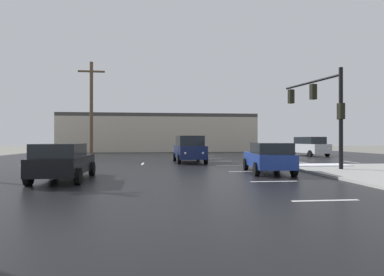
# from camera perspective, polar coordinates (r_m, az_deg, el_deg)

# --- Properties ---
(ground_plane) EXTENTS (120.00, 120.00, 0.00)m
(ground_plane) POSITION_cam_1_polar(r_m,az_deg,el_deg) (22.88, 6.05, -4.72)
(ground_plane) COLOR slate
(road_asphalt) EXTENTS (44.00, 44.00, 0.02)m
(road_asphalt) POSITION_cam_1_polar(r_m,az_deg,el_deg) (22.88, 6.05, -4.70)
(road_asphalt) COLOR black
(road_asphalt) RESTS_ON ground_plane
(snow_strip_curbside) EXTENTS (4.00, 1.60, 0.06)m
(snow_strip_curbside) POSITION_cam_1_polar(r_m,az_deg,el_deg) (20.79, 22.06, -4.68)
(snow_strip_curbside) COLOR white
(snow_strip_curbside) RESTS_ON sidewalk_corner
(lane_markings) EXTENTS (36.15, 36.15, 0.01)m
(lane_markings) POSITION_cam_1_polar(r_m,az_deg,el_deg) (21.83, 9.91, -4.87)
(lane_markings) COLOR silver
(lane_markings) RESTS_ON road_asphalt
(traffic_signal_mast) EXTENTS (1.31, 4.98, 5.63)m
(traffic_signal_mast) POSITION_cam_1_polar(r_m,az_deg,el_deg) (19.95, 23.19, 5.92)
(traffic_signal_mast) COLOR black
(traffic_signal_mast) RESTS_ON sidewalk_corner
(strip_building_background) EXTENTS (27.90, 8.00, 5.46)m
(strip_building_background) POSITION_cam_1_polar(r_m,az_deg,el_deg) (46.36, -6.09, 0.90)
(strip_building_background) COLOR #BCB29E
(strip_building_background) RESTS_ON ground_plane
(sedan_black) EXTENTS (2.19, 4.60, 1.58)m
(sedan_black) POSITION_cam_1_polar(r_m,az_deg,el_deg) (14.17, -22.89, -3.98)
(sedan_black) COLOR black
(sedan_black) RESTS_ON road_asphalt
(suv_silver) EXTENTS (2.56, 4.98, 2.03)m
(suv_silver) POSITION_cam_1_polar(r_m,az_deg,el_deg) (35.27, 21.07, -1.37)
(suv_silver) COLOR #B7BABF
(suv_silver) RESTS_ON road_asphalt
(sedan_blue) EXTENTS (2.41, 4.67, 1.58)m
(sedan_blue) POSITION_cam_1_polar(r_m,az_deg,el_deg) (16.49, 14.05, -3.47)
(sedan_blue) COLOR navy
(sedan_blue) RESTS_ON road_asphalt
(suv_navy) EXTENTS (2.37, 4.92, 2.03)m
(suv_navy) POSITION_cam_1_polar(r_m,az_deg,el_deg) (23.52, -0.52, -1.94)
(suv_navy) COLOR #141E47
(suv_navy) RESTS_ON road_asphalt
(utility_pole_far) EXTENTS (2.20, 0.28, 8.34)m
(utility_pole_far) POSITION_cam_1_polar(r_m,az_deg,el_deg) (27.32, -18.25, 5.21)
(utility_pole_far) COLOR brown
(utility_pole_far) RESTS_ON ground_plane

